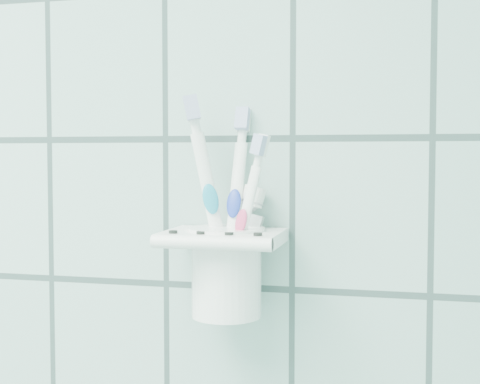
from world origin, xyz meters
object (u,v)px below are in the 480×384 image
(toothbrush_pink, at_px, (232,199))
(toothbrush_blue, at_px, (224,204))
(toothbrush_orange, at_px, (223,221))
(holder_bracket, at_px, (224,239))
(cup, at_px, (226,268))
(toothpaste_tube, at_px, (224,235))

(toothbrush_pink, xyz_separation_m, toothbrush_blue, (-0.00, -0.02, -0.00))
(toothbrush_pink, bearing_deg, toothbrush_orange, -115.68)
(holder_bracket, relative_size, toothbrush_blue, 0.56)
(toothbrush_blue, relative_size, toothbrush_orange, 1.17)
(holder_bracket, distance_m, cup, 0.03)
(holder_bracket, height_order, toothbrush_pink, toothbrush_pink)
(cup, bearing_deg, holder_bracket, -116.91)
(cup, bearing_deg, toothbrush_pink, 71.19)
(toothbrush_blue, height_order, toothbrush_orange, toothbrush_blue)
(toothbrush_blue, distance_m, toothbrush_orange, 0.02)
(holder_bracket, bearing_deg, toothbrush_orange, -77.28)
(cup, distance_m, toothpaste_tube, 0.03)
(holder_bracket, distance_m, toothpaste_tube, 0.01)
(toothbrush_blue, relative_size, toothpaste_tube, 1.56)
(cup, xyz_separation_m, toothbrush_blue, (0.00, -0.01, 0.07))
(cup, bearing_deg, toothpaste_tube, 120.49)
(toothbrush_pink, bearing_deg, toothpaste_tube, 166.83)
(holder_bracket, bearing_deg, toothbrush_pink, 68.81)
(cup, height_order, toothbrush_pink, toothbrush_pink)
(toothbrush_orange, bearing_deg, toothbrush_pink, 108.59)
(cup, relative_size, toothbrush_orange, 0.50)
(toothbrush_orange, height_order, toothpaste_tube, toothbrush_orange)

